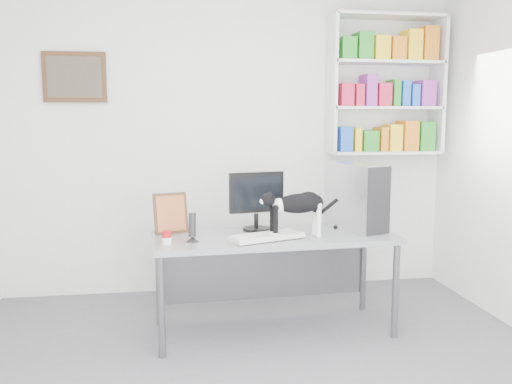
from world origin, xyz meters
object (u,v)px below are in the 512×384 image
keyboard (266,237)px  cat (297,215)px  soup_can (167,238)px  monitor (256,201)px  speaker (192,227)px  pc_tower (356,197)px  leaning_print (171,212)px  bookshelf (386,85)px  desk (274,283)px

keyboard → cat: size_ratio=0.97×
soup_can → keyboard: bearing=3.5°
soup_can → cat: size_ratio=0.17×
monitor → speaker: bearing=-157.3°
monitor → soup_can: size_ratio=4.83×
keyboard → cat: 0.27m
soup_can → cat: (0.91, 0.06, 0.12)m
monitor → pc_tower: bearing=-16.7°
pc_tower → keyboard: bearing=177.7°
keyboard → pc_tower: pc_tower is taller
pc_tower → leaning_print: bearing=156.4°
pc_tower → cat: bearing=-177.2°
bookshelf → desk: size_ratio=0.71×
leaning_print → keyboard: bearing=-40.3°
monitor → keyboard: size_ratio=0.86×
keyboard → cat: (0.22, 0.02, 0.14)m
monitor → leaning_print: bearing=170.6°
pc_tower → cat: (-0.50, -0.21, -0.09)m
leaning_print → soup_can: 0.37m
pc_tower → desk: bearing=168.5°
monitor → leaning_print: monitor is taller
bookshelf → pc_tower: size_ratio=2.48×
speaker → soup_can: bearing=-155.1°
pc_tower → leaning_print: 1.39m
bookshelf → keyboard: size_ratio=2.39×
bookshelf → leaning_print: 2.28m
keyboard → speaker: speaker is taller
desk → pc_tower: pc_tower is taller
pc_tower → speaker: (-1.23, -0.23, -0.15)m
bookshelf → pc_tower: 1.32m
pc_tower → cat: size_ratio=0.94×
keyboard → soup_can: size_ratio=5.59×
desk → soup_can: soup_can is taller
bookshelf → desk: bookshelf is taller
speaker → cat: size_ratio=0.39×
monitor → speaker: monitor is taller
desk → speaker: speaker is taller
cat → leaning_print: bearing=150.4°
speaker → pc_tower: bearing=19.0°
pc_tower → leaning_print: (-1.38, 0.08, -0.10)m
monitor → pc_tower: (0.75, -0.09, 0.03)m
soup_can → pc_tower: bearing=11.1°
bookshelf → cat: bookshelf is taller
bookshelf → soup_can: bookshelf is taller
pc_tower → cat: pc_tower is taller
keyboard → soup_can: 0.69m
bookshelf → desk: (-1.19, -0.93, -1.49)m
speaker → cat: (0.74, 0.01, 0.06)m
pc_tower → monitor: bearing=153.0°
monitor → speaker: (-0.49, -0.31, -0.12)m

